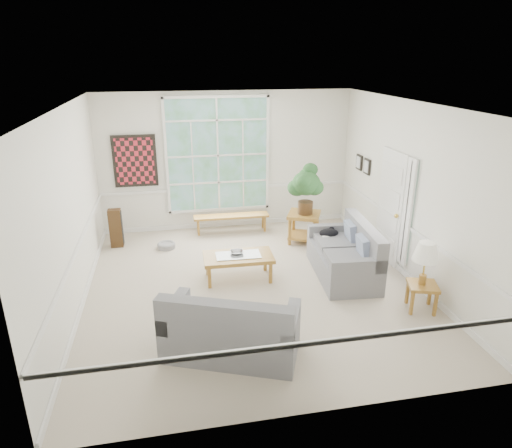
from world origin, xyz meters
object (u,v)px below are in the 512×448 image
(loveseat_right, at_px, (344,250))
(loveseat_front, at_px, (231,321))
(coffee_table, at_px, (238,267))
(end_table, at_px, (304,227))
(side_table, at_px, (421,297))

(loveseat_right, distance_m, loveseat_front, 2.91)
(loveseat_front, height_order, coffee_table, loveseat_front)
(loveseat_front, xyz_separation_m, coffee_table, (0.42, 2.06, -0.24))
(loveseat_right, distance_m, coffee_table, 1.87)
(coffee_table, bearing_deg, loveseat_front, -99.94)
(loveseat_right, xyz_separation_m, coffee_table, (-1.84, 0.21, -0.25))
(end_table, bearing_deg, side_table, -71.69)
(loveseat_right, height_order, side_table, loveseat_right)
(coffee_table, bearing_deg, side_table, -29.57)
(loveseat_right, height_order, coffee_table, loveseat_right)
(loveseat_front, height_order, side_table, loveseat_front)
(loveseat_front, relative_size, coffee_table, 1.43)
(coffee_table, height_order, end_table, end_table)
(end_table, bearing_deg, loveseat_right, -81.80)
(loveseat_right, relative_size, side_table, 4.04)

